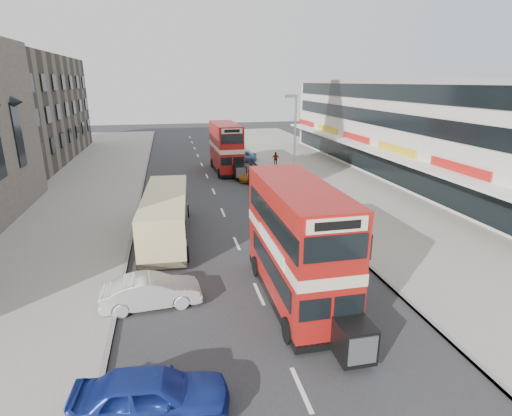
{
  "coord_description": "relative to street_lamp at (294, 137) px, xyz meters",
  "views": [
    {
      "loc": [
        -3.52,
        -13.63,
        9.12
      ],
      "look_at": [
        0.64,
        5.57,
        2.91
      ],
      "focal_mm": 28.16,
      "sensor_mm": 36.0,
      "label": 1
    }
  ],
  "objects": [
    {
      "name": "bus_main",
      "position": [
        -5.04,
        -16.75,
        -2.15
      ],
      "size": [
        2.51,
        9.07,
        5.0
      ],
      "rotation": [
        0.0,
        0.0,
        3.14
      ],
      "color": "black",
      "rests_on": "ground"
    },
    {
      "name": "pavement_right",
      "position": [
        5.48,
        2.0,
        -4.71
      ],
      "size": [
        12.0,
        90.0,
        0.15
      ],
      "primitive_type": "cube",
      "color": "gray",
      "rests_on": "ground"
    },
    {
      "name": "car_left_near",
      "position": [
        -10.98,
        -22.1,
        -4.04
      ],
      "size": [
        4.52,
        2.15,
        1.49
      ],
      "primitive_type": "imported",
      "rotation": [
        0.0,
        0.0,
        1.48
      ],
      "color": "navy",
      "rests_on": "ground"
    },
    {
      "name": "bus_second",
      "position": [
        -4.27,
        9.74,
        -2.24
      ],
      "size": [
        2.61,
        8.81,
        4.84
      ],
      "rotation": [
        0.0,
        0.0,
        3.17
      ],
      "color": "black",
      "rests_on": "ground"
    },
    {
      "name": "street_lamp",
      "position": [
        0.0,
        0.0,
        0.0
      ],
      "size": [
        1.0,
        0.2,
        8.12
      ],
      "color": "slate",
      "rests_on": "ground"
    },
    {
      "name": "car_left_front",
      "position": [
        -11.17,
        -16.0,
        -4.11
      ],
      "size": [
        4.21,
        1.7,
        1.36
      ],
      "primitive_type": "imported",
      "rotation": [
        0.0,
        0.0,
        1.64
      ],
      "color": "beige",
      "rests_on": "ground"
    },
    {
      "name": "brick_terrace",
      "position": [
        -28.52,
        20.0,
        1.22
      ],
      "size": [
        14.0,
        28.0,
        12.0
      ],
      "primitive_type": "cube",
      "color": "#66594C",
      "rests_on": "ground"
    },
    {
      "name": "pedestrian_near",
      "position": [
        0.89,
        -3.25,
        -3.81
      ],
      "size": [
        0.73,
        0.64,
        1.65
      ],
      "primitive_type": "imported",
      "rotation": [
        0.0,
        0.0,
        3.61
      ],
      "color": "gray",
      "rests_on": "pavement_right"
    },
    {
      "name": "coach",
      "position": [
        -10.5,
        -8.18,
        -3.26
      ],
      "size": [
        3.03,
        9.88,
        2.59
      ],
      "rotation": [
        0.0,
        0.0,
        -0.06
      ],
      "color": "black",
      "rests_on": "ground"
    },
    {
      "name": "kerb_left",
      "position": [
        -12.62,
        2.0,
        -4.71
      ],
      "size": [
        0.2,
        90.0,
        0.16
      ],
      "primitive_type": "cube",
      "color": "gray",
      "rests_on": "ground"
    },
    {
      "name": "ground",
      "position": [
        -6.52,
        -18.0,
        -4.78
      ],
      "size": [
        160.0,
        160.0,
        0.0
      ],
      "primitive_type": "plane",
      "color": "#28282B",
      "rests_on": "ground"
    },
    {
      "name": "car_right_a",
      "position": [
        -1.05,
        -1.0,
        -4.06
      ],
      "size": [
        5.23,
        2.68,
        1.45
      ],
      "primitive_type": "imported",
      "rotation": [
        0.0,
        0.0,
        -1.44
      ],
      "color": "#A72810",
      "rests_on": "ground"
    },
    {
      "name": "pavement_left",
      "position": [
        -18.52,
        2.0,
        -4.71
      ],
      "size": [
        12.0,
        90.0,
        0.15
      ],
      "primitive_type": "cube",
      "color": "gray",
      "rests_on": "ground"
    },
    {
      "name": "car_right_b",
      "position": [
        -1.91,
        4.62,
        -4.24
      ],
      "size": [
        4.08,
        2.17,
        1.09
      ],
      "primitive_type": "imported",
      "rotation": [
        0.0,
        0.0,
        -1.48
      ],
      "color": "#BF6813",
      "rests_on": "ground"
    },
    {
      "name": "pedestrian_far",
      "position": [
        1.38,
        10.86,
        -3.86
      ],
      "size": [
        0.94,
        0.48,
        1.54
      ],
      "primitive_type": "imported",
      "rotation": [
        0.0,
        0.0,
        -0.12
      ],
      "color": "gray",
      "rests_on": "pavement_right"
    },
    {
      "name": "road_surface",
      "position": [
        -6.52,
        2.0,
        -4.78
      ],
      "size": [
        12.0,
        90.0,
        0.01
      ],
      "primitive_type": "cube",
      "color": "#28282B",
      "rests_on": "ground"
    },
    {
      "name": "kerb_right",
      "position": [
        -0.42,
        2.0,
        -4.71
      ],
      "size": [
        0.2,
        90.0,
        0.16
      ],
      "primitive_type": "cube",
      "color": "gray",
      "rests_on": "ground"
    },
    {
      "name": "commercial_row",
      "position": [
        13.42,
        4.0,
        -0.09
      ],
      "size": [
        9.9,
        46.2,
        9.3
      ],
      "color": "beige",
      "rests_on": "ground"
    },
    {
      "name": "car_right_c",
      "position": [
        -2.0,
        14.68,
        -4.09
      ],
      "size": [
        4.28,
        2.2,
        1.39
      ],
      "primitive_type": "imported",
      "rotation": [
        0.0,
        0.0,
        -1.71
      ],
      "color": "#5988B2",
      "rests_on": "ground"
    },
    {
      "name": "cyclist",
      "position": [
        -3.02,
        2.66,
        -3.99
      ],
      "size": [
        0.74,
        1.89,
        2.33
      ],
      "rotation": [
        0.0,
        0.0,
        -0.04
      ],
      "color": "gray",
      "rests_on": "ground"
    }
  ]
}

